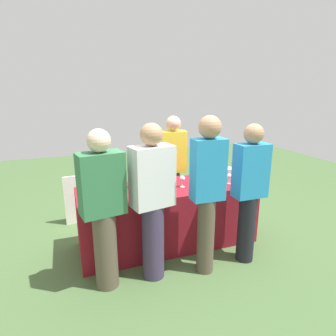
{
  "coord_description": "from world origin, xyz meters",
  "views": [
    {
      "loc": [
        -1.19,
        -3.26,
        2.0
      ],
      "look_at": [
        0.0,
        0.0,
        1.05
      ],
      "focal_mm": 30.51,
      "sensor_mm": 36.0,
      "label": 1
    }
  ],
  "objects_px": {
    "guest_0": "(103,207)",
    "menu_board": "(84,199)",
    "wine_bottle_2": "(162,177)",
    "wine_glass_2": "(214,177)",
    "wine_glass_0": "(182,179)",
    "guest_2": "(207,189)",
    "wine_bottle_3": "(216,170)",
    "wine_glass_1": "(208,178)",
    "guest_1": "(152,199)",
    "ice_bucket": "(228,174)",
    "server_pouring": "(173,166)",
    "wine_glass_3": "(224,178)",
    "guest_3": "(249,189)",
    "wine_glass_4": "(229,176)",
    "wine_bottle_1": "(153,177)",
    "wine_bottle_0": "(132,179)"
  },
  "relations": [
    {
      "from": "wine_bottle_3",
      "to": "wine_glass_1",
      "type": "distance_m",
      "value": 0.35
    },
    {
      "from": "wine_glass_0",
      "to": "wine_glass_3",
      "type": "relative_size",
      "value": 1.06
    },
    {
      "from": "server_pouring",
      "to": "menu_board",
      "type": "height_order",
      "value": "server_pouring"
    },
    {
      "from": "server_pouring",
      "to": "menu_board",
      "type": "bearing_deg",
      "value": -10.44
    },
    {
      "from": "guest_2",
      "to": "wine_glass_0",
      "type": "bearing_deg",
      "value": 93.4
    },
    {
      "from": "wine_bottle_1",
      "to": "guest_0",
      "type": "xyz_separation_m",
      "value": [
        -0.73,
        -0.69,
        -0.03
      ]
    },
    {
      "from": "wine_glass_1",
      "to": "ice_bucket",
      "type": "xyz_separation_m",
      "value": [
        0.37,
        0.12,
        -0.02
      ]
    },
    {
      "from": "wine_bottle_2",
      "to": "wine_glass_4",
      "type": "distance_m",
      "value": 0.88
    },
    {
      "from": "guest_1",
      "to": "wine_bottle_2",
      "type": "bearing_deg",
      "value": 52.5
    },
    {
      "from": "guest_2",
      "to": "menu_board",
      "type": "distance_m",
      "value": 2.21
    },
    {
      "from": "wine_bottle_1",
      "to": "server_pouring",
      "type": "bearing_deg",
      "value": 47.55
    },
    {
      "from": "menu_board",
      "to": "wine_glass_4",
      "type": "bearing_deg",
      "value": -36.03
    },
    {
      "from": "ice_bucket",
      "to": "server_pouring",
      "type": "xyz_separation_m",
      "value": [
        -0.58,
        0.6,
        0.02
      ]
    },
    {
      "from": "wine_bottle_1",
      "to": "wine_glass_4",
      "type": "relative_size",
      "value": 2.4
    },
    {
      "from": "guest_1",
      "to": "ice_bucket",
      "type": "bearing_deg",
      "value": 14.43
    },
    {
      "from": "wine_bottle_2",
      "to": "ice_bucket",
      "type": "bearing_deg",
      "value": -6.77
    },
    {
      "from": "wine_bottle_0",
      "to": "menu_board",
      "type": "relative_size",
      "value": 0.4
    },
    {
      "from": "wine_bottle_2",
      "to": "guest_3",
      "type": "xyz_separation_m",
      "value": [
        0.78,
        -0.8,
        0.0
      ]
    },
    {
      "from": "wine_bottle_1",
      "to": "wine_glass_3",
      "type": "bearing_deg",
      "value": -17.25
    },
    {
      "from": "wine_glass_3",
      "to": "wine_glass_0",
      "type": "bearing_deg",
      "value": 167.23
    },
    {
      "from": "ice_bucket",
      "to": "guest_1",
      "type": "xyz_separation_m",
      "value": [
        -1.28,
        -0.62,
        0.03
      ]
    },
    {
      "from": "wine_bottle_2",
      "to": "wine_glass_2",
      "type": "height_order",
      "value": "wine_bottle_2"
    },
    {
      "from": "ice_bucket",
      "to": "guest_1",
      "type": "height_order",
      "value": "guest_1"
    },
    {
      "from": "guest_0",
      "to": "wine_glass_1",
      "type": "bearing_deg",
      "value": 9.06
    },
    {
      "from": "wine_glass_2",
      "to": "guest_2",
      "type": "distance_m",
      "value": 0.76
    },
    {
      "from": "ice_bucket",
      "to": "menu_board",
      "type": "relative_size",
      "value": 0.25
    },
    {
      "from": "wine_bottle_0",
      "to": "wine_bottle_1",
      "type": "height_order",
      "value": "wine_bottle_1"
    },
    {
      "from": "guest_2",
      "to": "guest_0",
      "type": "bearing_deg",
      "value": 176.02
    },
    {
      "from": "wine_glass_0",
      "to": "guest_2",
      "type": "height_order",
      "value": "guest_2"
    },
    {
      "from": "wine_glass_3",
      "to": "guest_3",
      "type": "bearing_deg",
      "value": -86.72
    },
    {
      "from": "wine_glass_4",
      "to": "guest_0",
      "type": "xyz_separation_m",
      "value": [
        -1.7,
        -0.45,
        -0.0
      ]
    },
    {
      "from": "wine_bottle_1",
      "to": "wine_bottle_3",
      "type": "height_order",
      "value": "wine_bottle_1"
    },
    {
      "from": "server_pouring",
      "to": "wine_bottle_1",
      "type": "bearing_deg",
      "value": 55.78
    },
    {
      "from": "ice_bucket",
      "to": "wine_glass_0",
      "type": "bearing_deg",
      "value": -174.17
    },
    {
      "from": "wine_bottle_2",
      "to": "guest_0",
      "type": "distance_m",
      "value": 1.12
    },
    {
      "from": "wine_bottle_2",
      "to": "wine_glass_0",
      "type": "relative_size",
      "value": 2.03
    },
    {
      "from": "wine_glass_3",
      "to": "server_pouring",
      "type": "distance_m",
      "value": 0.89
    },
    {
      "from": "guest_2",
      "to": "guest_3",
      "type": "xyz_separation_m",
      "value": [
        0.56,
        0.04,
        -0.08
      ]
    },
    {
      "from": "guest_0",
      "to": "menu_board",
      "type": "distance_m",
      "value": 1.72
    },
    {
      "from": "wine_bottle_0",
      "to": "wine_glass_3",
      "type": "height_order",
      "value": "wine_bottle_0"
    },
    {
      "from": "wine_glass_0",
      "to": "menu_board",
      "type": "xyz_separation_m",
      "value": [
        -1.17,
        1.11,
        -0.52
      ]
    },
    {
      "from": "wine_bottle_3",
      "to": "guest_1",
      "type": "height_order",
      "value": "guest_1"
    },
    {
      "from": "guest_2",
      "to": "guest_3",
      "type": "distance_m",
      "value": 0.57
    },
    {
      "from": "wine_glass_4",
      "to": "guest_0",
      "type": "bearing_deg",
      "value": -165.33
    },
    {
      "from": "wine_bottle_3",
      "to": "wine_glass_1",
      "type": "height_order",
      "value": "wine_bottle_3"
    },
    {
      "from": "wine_glass_1",
      "to": "guest_1",
      "type": "xyz_separation_m",
      "value": [
        -0.91,
        -0.5,
        0.01
      ]
    },
    {
      "from": "wine_bottle_1",
      "to": "wine_glass_2",
      "type": "relative_size",
      "value": 2.47
    },
    {
      "from": "wine_glass_2",
      "to": "wine_glass_4",
      "type": "bearing_deg",
      "value": -15.48
    },
    {
      "from": "menu_board",
      "to": "wine_glass_1",
      "type": "bearing_deg",
      "value": -39.76
    },
    {
      "from": "wine_glass_4",
      "to": "guest_1",
      "type": "distance_m",
      "value": 1.28
    }
  ]
}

